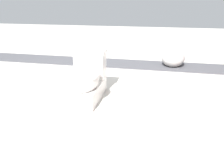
# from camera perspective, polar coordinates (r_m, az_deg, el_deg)

# --- Properties ---
(ground_plane) EXTENTS (14.00, 14.00, 0.00)m
(ground_plane) POSITION_cam_1_polar(r_m,az_deg,el_deg) (2.71, -8.20, -3.84)
(ground_plane) COLOR beige
(gravel_strip) EXTENTS (0.56, 8.00, 0.01)m
(gravel_strip) POSITION_cam_1_polar(r_m,az_deg,el_deg) (3.73, 5.47, 2.69)
(gravel_strip) COLOR #4C4C51
(gravel_strip) RESTS_ON ground
(toilet) EXTENTS (0.63, 0.39, 0.52)m
(toilet) POSITION_cam_1_polar(r_m,az_deg,el_deg) (2.37, -7.14, -1.37)
(toilet) COLOR white
(toilet) RESTS_ON ground
(boulder_near) EXTENTS (0.51, 0.48, 0.29)m
(boulder_near) POSITION_cam_1_polar(r_m,az_deg,el_deg) (3.70, 15.67, 4.20)
(boulder_near) COLOR #B7B2AD
(boulder_near) RESTS_ON ground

